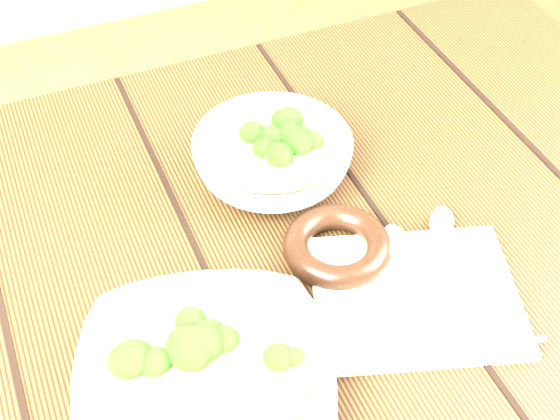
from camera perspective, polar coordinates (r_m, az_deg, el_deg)
name	(u,v)px	position (r m, az deg, el deg)	size (l,w,h in m)	color
table	(243,361)	(0.88, -2.70, -10.99)	(1.20, 0.80, 0.75)	#35220F
soup_bowl_front	(205,386)	(0.69, -5.47, -12.67)	(0.27, 0.27, 0.06)	silver
soup_bowl_back	(272,158)	(0.87, -0.56, 3.82)	(0.22, 0.22, 0.06)	silver
trivet	(337,246)	(0.80, 4.20, -2.68)	(0.11, 0.11, 0.03)	black
napkin	(415,296)	(0.78, 9.88, -6.24)	(0.20, 0.16, 0.01)	beige
spoon_left	(399,265)	(0.79, 8.70, -3.97)	(0.07, 0.16, 0.01)	#BAB6A4
spoon_right	(438,244)	(0.82, 11.51, -2.44)	(0.11, 0.14, 0.01)	#BAB6A4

